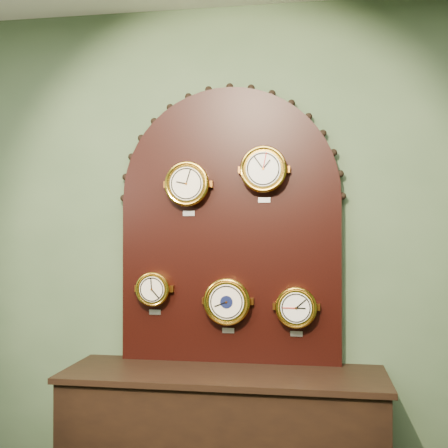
% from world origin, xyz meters
% --- Properties ---
extents(wall_back, '(4.00, 0.00, 4.00)m').
position_xyz_m(wall_back, '(0.00, 2.50, 1.40)').
color(wall_back, '#465D40').
rests_on(wall_back, ground).
extents(display_board, '(1.26, 0.06, 1.53)m').
position_xyz_m(display_board, '(0.00, 2.45, 1.63)').
color(display_board, black).
rests_on(display_board, shop_counter).
extents(roman_clock, '(0.24, 0.08, 0.29)m').
position_xyz_m(roman_clock, '(-0.22, 2.38, 1.80)').
color(roman_clock, gold).
rests_on(roman_clock, display_board).
extents(arabic_clock, '(0.25, 0.08, 0.30)m').
position_xyz_m(arabic_clock, '(0.19, 2.38, 1.87)').
color(arabic_clock, gold).
rests_on(arabic_clock, display_board).
extents(hygrometer, '(0.19, 0.08, 0.24)m').
position_xyz_m(hygrometer, '(-0.41, 2.38, 1.23)').
color(hygrometer, gold).
rests_on(hygrometer, display_board).
extents(barometer, '(0.25, 0.08, 0.30)m').
position_xyz_m(barometer, '(-0.00, 2.38, 1.17)').
color(barometer, gold).
rests_on(barometer, display_board).
extents(tide_clock, '(0.22, 0.08, 0.27)m').
position_xyz_m(tide_clock, '(0.36, 2.38, 1.14)').
color(tide_clock, gold).
rests_on(tide_clock, display_board).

